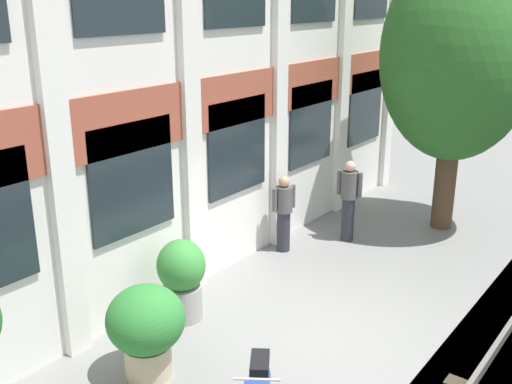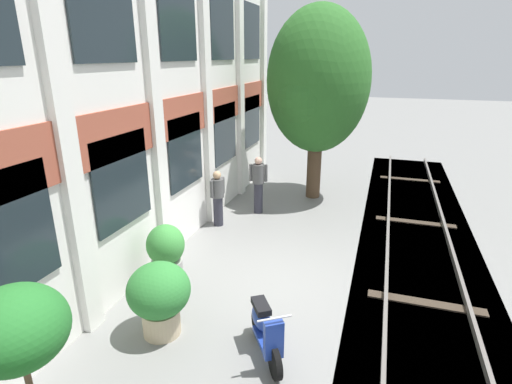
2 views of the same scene
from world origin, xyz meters
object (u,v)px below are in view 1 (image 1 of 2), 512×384
at_px(resident_by_doorway, 349,198).
at_px(broadleaf_tree, 458,59).
at_px(potted_plant_glazed_jar, 146,326).
at_px(potted_plant_fluted_column, 182,277).
at_px(resident_watching_tracks, 284,211).

bearing_deg(resident_by_doorway, broadleaf_tree, 137.07).
relative_size(potted_plant_glazed_jar, resident_by_doorway, 0.76).
xyz_separation_m(broadleaf_tree, resident_by_doorway, (-1.91, 1.28, -2.69)).
bearing_deg(potted_plant_glazed_jar, broadleaf_tree, -8.61).
distance_m(potted_plant_fluted_column, resident_by_doorway, 4.36).
relative_size(broadleaf_tree, resident_by_doorway, 3.47).
bearing_deg(resident_by_doorway, potted_plant_fluted_column, -16.20).
xyz_separation_m(potted_plant_glazed_jar, resident_by_doorway, (5.68, 0.13, 0.17)).
bearing_deg(potted_plant_fluted_column, broadleaf_tree, -16.19).
bearing_deg(resident_by_doorway, resident_watching_tracks, -40.79).
distance_m(broadleaf_tree, resident_by_doorway, 3.54).
bearing_deg(broadleaf_tree, resident_by_doorway, 146.24).
xyz_separation_m(potted_plant_glazed_jar, resident_watching_tracks, (4.45, 0.88, 0.09)).
height_order(broadleaf_tree, resident_by_doorway, broadleaf_tree).
distance_m(resident_by_doorway, resident_watching_tracks, 1.44).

